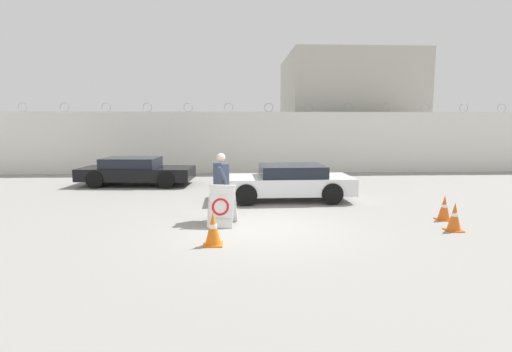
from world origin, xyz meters
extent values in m
plane|color=gray|center=(0.00, 0.00, 0.00)|extent=(90.00, 90.00, 0.00)
cube|color=silver|center=(0.00, 11.15, 1.59)|extent=(36.00, 0.30, 3.17)
torus|color=gray|center=(-11.39, 11.15, 3.39)|extent=(0.47, 0.03, 0.47)
torus|color=gray|center=(-9.32, 11.15, 3.39)|extent=(0.47, 0.03, 0.47)
torus|color=gray|center=(-7.25, 11.15, 3.39)|extent=(0.47, 0.03, 0.47)
torus|color=gray|center=(-5.18, 11.15, 3.39)|extent=(0.47, 0.03, 0.47)
torus|color=gray|center=(-3.11, 11.15, 3.39)|extent=(0.47, 0.03, 0.47)
torus|color=gray|center=(-1.04, 11.15, 3.39)|extent=(0.47, 0.03, 0.47)
torus|color=gray|center=(1.04, 11.15, 3.39)|extent=(0.47, 0.03, 0.47)
torus|color=gray|center=(3.11, 11.15, 3.39)|extent=(0.47, 0.03, 0.47)
torus|color=gray|center=(5.18, 11.15, 3.39)|extent=(0.47, 0.03, 0.47)
torus|color=gray|center=(7.25, 11.15, 3.39)|extent=(0.47, 0.03, 0.47)
torus|color=gray|center=(9.32, 11.15, 3.39)|extent=(0.47, 0.03, 0.47)
torus|color=gray|center=(11.39, 11.15, 3.39)|extent=(0.47, 0.03, 0.47)
torus|color=gray|center=(13.46, 11.15, 3.39)|extent=(0.47, 0.03, 0.47)
cube|color=#B2ADA3|center=(6.49, 16.31, 3.42)|extent=(7.78, 7.63, 6.83)
cube|color=white|center=(-1.02, 0.16, 0.50)|extent=(0.71, 0.50, 1.00)
cube|color=white|center=(-0.96, 0.52, 0.50)|extent=(0.71, 0.50, 1.00)
cube|color=white|center=(-0.99, 0.34, 1.01)|extent=(0.69, 0.19, 0.05)
cube|color=white|center=(-1.03, 0.13, 0.51)|extent=(0.58, 0.30, 0.53)
torus|color=red|center=(-1.03, 0.12, 0.51)|extent=(0.47, 0.28, 0.43)
cylinder|color=black|center=(-1.09, 0.99, 0.43)|extent=(0.15, 0.15, 0.86)
cylinder|color=black|center=(-0.98, 0.84, 0.43)|extent=(0.15, 0.15, 0.86)
cube|color=#384256|center=(-1.04, 0.91, 1.20)|extent=(0.44, 0.49, 0.67)
sphere|color=beige|center=(-1.04, 0.91, 1.69)|extent=(0.23, 0.23, 0.23)
cylinder|color=#384256|center=(-1.20, 1.14, 1.21)|extent=(0.09, 0.09, 0.63)
cylinder|color=#384256|center=(-0.96, 0.63, 1.18)|extent=(0.34, 0.28, 0.61)
cube|color=orange|center=(4.65, -0.51, 0.01)|extent=(0.37, 0.37, 0.03)
cone|color=orange|center=(4.65, -0.51, 0.36)|extent=(0.32, 0.32, 0.67)
cylinder|color=white|center=(4.65, -0.51, 0.40)|extent=(0.16, 0.16, 0.09)
cube|color=orange|center=(-1.13, -1.39, 0.01)|extent=(0.40, 0.40, 0.03)
cone|color=orange|center=(-1.13, -1.39, 0.37)|extent=(0.34, 0.34, 0.69)
cylinder|color=white|center=(-1.13, -1.39, 0.41)|extent=(0.17, 0.17, 0.10)
cube|color=orange|center=(4.97, 0.57, 0.01)|extent=(0.37, 0.37, 0.03)
cone|color=orange|center=(4.97, 0.57, 0.35)|extent=(0.32, 0.32, 0.64)
cylinder|color=white|center=(4.97, 0.57, 0.38)|extent=(0.16, 0.16, 0.09)
cylinder|color=black|center=(-3.32, 7.93, 0.35)|extent=(0.71, 0.25, 0.70)
cylinder|color=black|center=(-3.45, 6.17, 0.35)|extent=(0.71, 0.25, 0.70)
cylinder|color=black|center=(-6.19, 8.13, 0.35)|extent=(0.71, 0.25, 0.70)
cylinder|color=black|center=(-6.31, 6.37, 0.35)|extent=(0.71, 0.25, 0.70)
cube|color=black|center=(-4.82, 7.15, 0.50)|extent=(4.75, 2.19, 0.51)
cube|color=black|center=(-5.05, 7.17, 0.96)|extent=(2.33, 1.84, 0.41)
cylinder|color=black|center=(-0.33, 2.67, 0.35)|extent=(0.70, 0.22, 0.70)
cylinder|color=black|center=(-0.37, 4.47, 0.35)|extent=(0.70, 0.22, 0.70)
cylinder|color=black|center=(2.42, 2.74, 0.35)|extent=(0.70, 0.22, 0.70)
cylinder|color=black|center=(2.38, 4.53, 0.35)|extent=(0.70, 0.22, 0.70)
cube|color=silver|center=(1.03, 3.60, 0.53)|extent=(4.48, 2.01, 0.56)
cube|color=black|center=(1.25, 3.61, 1.00)|extent=(2.17, 1.76, 0.39)
camera|label=1|loc=(-0.59, -9.71, 2.60)|focal=28.00mm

